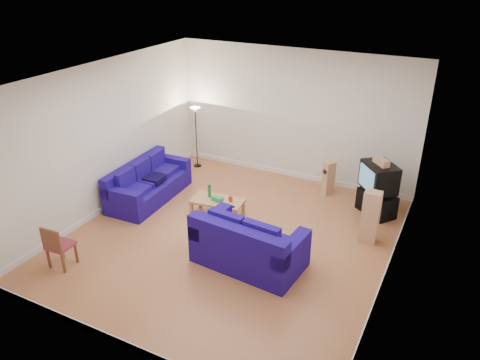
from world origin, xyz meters
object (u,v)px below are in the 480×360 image
at_px(sofa_loveseat, 247,248).
at_px(coffee_table, 217,202).
at_px(tv_stand, 376,203).
at_px(sofa_three_seat, 147,185).
at_px(television, 379,177).

height_order(sofa_loveseat, coffee_table, sofa_loveseat).
distance_m(coffee_table, tv_stand, 3.43).
relative_size(sofa_three_seat, coffee_table, 1.92).
distance_m(sofa_loveseat, television, 3.38).
distance_m(coffee_table, television, 3.44).
bearing_deg(coffee_table, television, 28.89).
xyz_separation_m(coffee_table, tv_stand, (2.99, 1.68, -0.10)).
bearing_deg(television, sofa_loveseat, -69.26).
bearing_deg(television, tv_stand, 111.70).
relative_size(coffee_table, tv_stand, 1.42).
distance_m(sofa_three_seat, coffee_table, 1.86).
xyz_separation_m(tv_stand, television, (-0.02, -0.04, 0.63)).
bearing_deg(tv_stand, sofa_three_seat, -125.27).
distance_m(sofa_loveseat, tv_stand, 3.39).
bearing_deg(tv_stand, television, -82.45).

